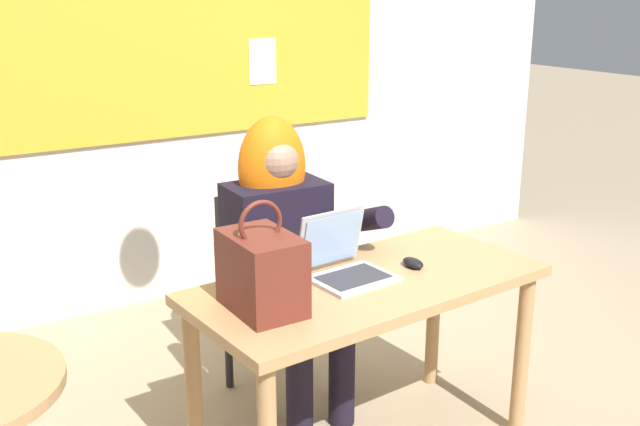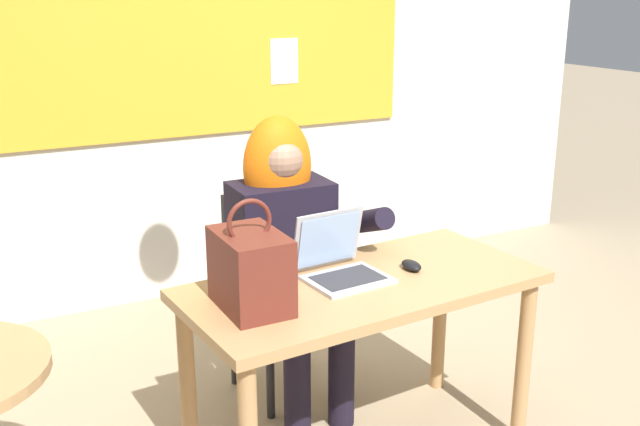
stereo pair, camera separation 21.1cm
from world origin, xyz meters
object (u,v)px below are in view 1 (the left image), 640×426
at_px(chair_at_desk, 269,282).
at_px(handbag, 262,272).
at_px(person_costumed, 284,241).
at_px(computer_mouse, 413,263).
at_px(laptop, 344,263).
at_px(desk_main, 368,306).

height_order(chair_at_desk, handbag, handbag).
bearing_deg(person_costumed, chair_at_desk, -176.02).
xyz_separation_m(chair_at_desk, computer_mouse, (0.27, -0.66, 0.25)).
distance_m(person_costumed, laptop, 0.47).
distance_m(desk_main, chair_at_desk, 0.69).
bearing_deg(laptop, person_costumed, 84.18).
height_order(desk_main, computer_mouse, computer_mouse).
xyz_separation_m(desk_main, chair_at_desk, (-0.05, 0.67, -0.13)).
distance_m(desk_main, laptop, 0.18).
xyz_separation_m(chair_at_desk, handbag, (-0.40, -0.70, 0.37)).
relative_size(person_costumed, handbag, 3.30).
distance_m(desk_main, person_costumed, 0.55).
bearing_deg(handbag, laptop, 14.28).
bearing_deg(computer_mouse, handbag, -173.99).
bearing_deg(laptop, handbag, -170.30).
relative_size(person_costumed, computer_mouse, 12.01).
height_order(computer_mouse, handbag, handbag).
relative_size(chair_at_desk, laptop, 2.91).
xyz_separation_m(desk_main, person_costumed, (-0.05, 0.54, 0.11)).
bearing_deg(person_costumed, laptop, 0.51).
distance_m(desk_main, handbag, 0.51).
bearing_deg(handbag, desk_main, 3.69).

